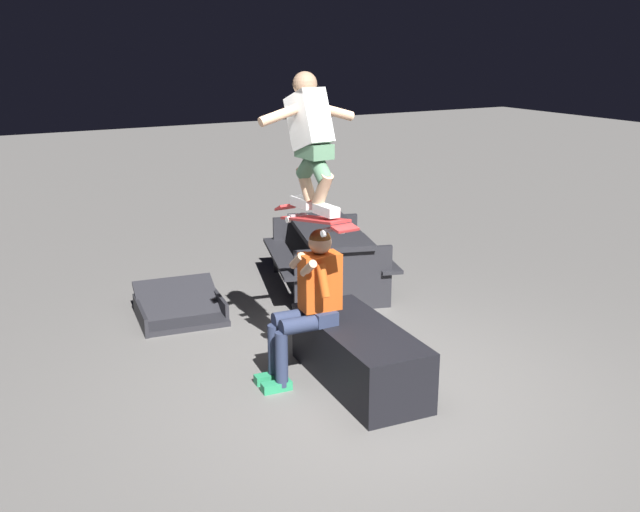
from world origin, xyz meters
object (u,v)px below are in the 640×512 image
object	(u,v)px
picnic_table_back	(328,249)
skateboard	(314,219)
ledge_box_main	(359,355)
skater_airborne	(310,136)
kicker_ramp	(180,311)
person_sitting_on_ledge	(308,298)

from	to	relation	value
picnic_table_back	skateboard	bearing A→B (deg)	147.52
ledge_box_main	skater_airborne	xyz separation A→B (m)	(0.29, 0.31, 1.89)
skater_airborne	kicker_ramp	bearing A→B (deg)	14.85
kicker_ramp	picnic_table_back	xyz separation A→B (m)	(0.06, -1.88, 0.43)
ledge_box_main	person_sitting_on_ledge	size ratio (longest dim) A/B	1.13
skateboard	picnic_table_back	size ratio (longest dim) A/B	0.51
picnic_table_back	ledge_box_main	bearing A→B (deg)	156.26
skater_airborne	picnic_table_back	bearing A→B (deg)	-33.25
kicker_ramp	picnic_table_back	world-z (taller)	picnic_table_back
skateboard	skater_airborne	xyz separation A→B (m)	(0.06, 0.00, 0.69)
skateboard	kicker_ramp	distance (m)	2.55
ledge_box_main	skateboard	xyz separation A→B (m)	(0.24, 0.31, 1.20)
skater_airborne	kicker_ramp	size ratio (longest dim) A/B	1.07
skater_airborne	picnic_table_back	distance (m)	2.97
ledge_box_main	skateboard	world-z (taller)	skateboard
skateboard	skater_airborne	size ratio (longest dim) A/B	0.92
ledge_box_main	skater_airborne	size ratio (longest dim) A/B	1.38
person_sitting_on_ledge	skater_airborne	size ratio (longest dim) A/B	1.22
skateboard	person_sitting_on_ledge	bearing A→B (deg)	44.29
skateboard	picnic_table_back	world-z (taller)	skateboard
kicker_ramp	picnic_table_back	distance (m)	1.93
skateboard	skater_airborne	distance (m)	0.69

